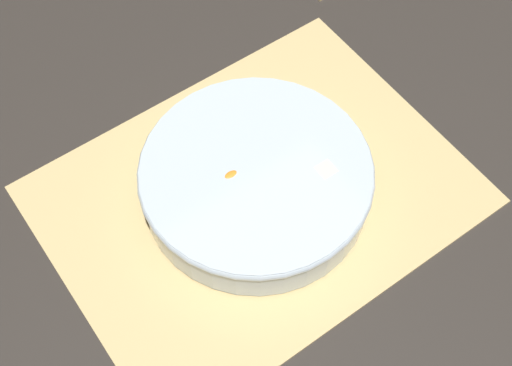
{
  "coord_description": "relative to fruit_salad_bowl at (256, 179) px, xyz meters",
  "views": [
    {
      "loc": [
        -0.26,
        -0.36,
        0.74
      ],
      "look_at": [
        0.0,
        0.0,
        0.03
      ],
      "focal_mm": 50.0,
      "sensor_mm": 36.0,
      "label": 1
    }
  ],
  "objects": [
    {
      "name": "ground_plane",
      "position": [
        -0.0,
        0.0,
        -0.04
      ],
      "size": [
        6.0,
        6.0,
        0.0
      ],
      "primitive_type": "plane",
      "color": "#2D2823"
    },
    {
      "name": "bamboo_mat_center",
      "position": [
        -0.0,
        0.0,
        -0.03
      ],
      "size": [
        0.48,
        0.37,
        0.01
      ],
      "color": "#D6B775",
      "rests_on": "ground_plane"
    },
    {
      "name": "fruit_salad_bowl",
      "position": [
        0.0,
        0.0,
        0.0
      ],
      "size": [
        0.27,
        0.27,
        0.05
      ],
      "color": "silver",
      "rests_on": "bamboo_mat_center"
    }
  ]
}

